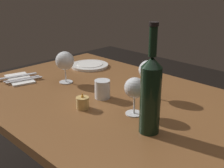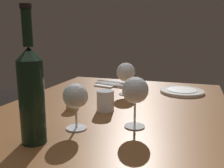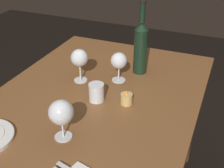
{
  "view_description": "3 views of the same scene",
  "coord_description": "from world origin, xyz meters",
  "px_view_note": "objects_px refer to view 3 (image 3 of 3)",
  "views": [
    {
      "loc": [
        -0.87,
        0.83,
        1.24
      ],
      "look_at": [
        -0.09,
        0.05,
        0.84
      ],
      "focal_mm": 47.49,
      "sensor_mm": 36.0,
      "label": 1
    },
    {
      "loc": [
        -0.87,
        -0.3,
        1.04
      ],
      "look_at": [
        -0.0,
        -0.01,
        0.85
      ],
      "focal_mm": 39.56,
      "sensor_mm": 36.0,
      "label": 2
    },
    {
      "loc": [
        1.01,
        0.51,
        1.47
      ],
      "look_at": [
        -0.04,
        0.07,
        0.81
      ],
      "focal_mm": 48.42,
      "sensor_mm": 36.0,
      "label": 3
    }
  ],
  "objects_px": {
    "wine_glass_right": "(61,113)",
    "votive_candle": "(126,99)",
    "wine_bottle": "(141,46)",
    "wine_glass_left": "(79,58)",
    "wine_glass_centre": "(119,61)",
    "water_tumbler": "(96,94)"
  },
  "relations": [
    {
      "from": "wine_glass_right",
      "to": "wine_glass_centre",
      "type": "height_order",
      "value": "wine_glass_right"
    },
    {
      "from": "wine_glass_right",
      "to": "votive_candle",
      "type": "xyz_separation_m",
      "value": [
        -0.3,
        0.14,
        -0.09
      ]
    },
    {
      "from": "water_tumbler",
      "to": "wine_glass_centre",
      "type": "bearing_deg",
      "value": 173.16
    },
    {
      "from": "wine_glass_centre",
      "to": "wine_bottle",
      "type": "distance_m",
      "value": 0.15
    },
    {
      "from": "wine_glass_left",
      "to": "water_tumbler",
      "type": "xyz_separation_m",
      "value": [
        0.13,
        0.15,
        -0.08
      ]
    },
    {
      "from": "wine_glass_right",
      "to": "votive_candle",
      "type": "distance_m",
      "value": 0.34
    },
    {
      "from": "wine_glass_left",
      "to": "wine_glass_centre",
      "type": "relative_size",
      "value": 1.12
    },
    {
      "from": "wine_glass_left",
      "to": "wine_glass_centre",
      "type": "distance_m",
      "value": 0.19
    },
    {
      "from": "wine_bottle",
      "to": "wine_glass_left",
      "type": "bearing_deg",
      "value": -50.5
    },
    {
      "from": "wine_glass_right",
      "to": "wine_bottle",
      "type": "xyz_separation_m",
      "value": [
        -0.6,
        0.1,
        0.03
      ]
    },
    {
      "from": "wine_bottle",
      "to": "votive_candle",
      "type": "bearing_deg",
      "value": 7.28
    },
    {
      "from": "wine_glass_right",
      "to": "water_tumbler",
      "type": "relative_size",
      "value": 1.95
    },
    {
      "from": "wine_glass_centre",
      "to": "wine_bottle",
      "type": "height_order",
      "value": "wine_bottle"
    },
    {
      "from": "wine_glass_left",
      "to": "wine_glass_right",
      "type": "xyz_separation_m",
      "value": [
        0.4,
        0.14,
        -0.01
      ]
    },
    {
      "from": "wine_glass_right",
      "to": "wine_glass_centre",
      "type": "distance_m",
      "value": 0.48
    },
    {
      "from": "water_tumbler",
      "to": "wine_glass_right",
      "type": "bearing_deg",
      "value": -1.63
    },
    {
      "from": "wine_bottle",
      "to": "votive_candle",
      "type": "xyz_separation_m",
      "value": [
        0.3,
        0.04,
        -0.12
      ]
    },
    {
      "from": "wine_glass_left",
      "to": "votive_candle",
      "type": "distance_m",
      "value": 0.31
    },
    {
      "from": "wine_glass_left",
      "to": "wine_glass_right",
      "type": "height_order",
      "value": "wine_glass_left"
    },
    {
      "from": "wine_glass_right",
      "to": "wine_bottle",
      "type": "distance_m",
      "value": 0.61
    },
    {
      "from": "votive_candle",
      "to": "water_tumbler",
      "type": "bearing_deg",
      "value": -78.18
    },
    {
      "from": "wine_glass_right",
      "to": "water_tumbler",
      "type": "bearing_deg",
      "value": 178.37
    }
  ]
}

